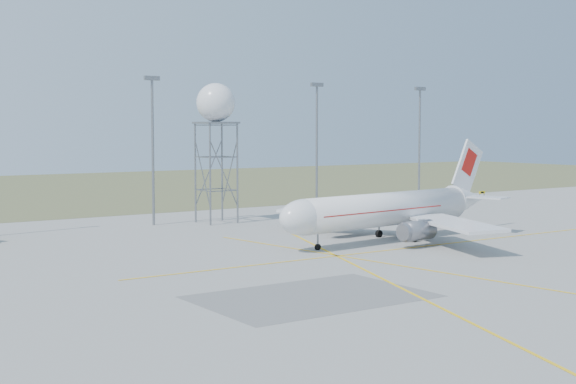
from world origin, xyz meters
TOP-DOWN VIEW (x-y plane):
  - grass_strip at (0.00, 140.00)m, footprint 400.00×120.00m
  - mast_b at (-10.00, 66.00)m, footprint 2.20×0.50m
  - mast_c at (18.00, 66.00)m, footprint 2.20×0.50m
  - mast_d at (40.00, 66.00)m, footprint 2.20×0.50m
  - taxi_sign_near at (55.60, 72.00)m, footprint 1.60×0.17m
  - taxi_sign_far at (62.60, 72.00)m, footprint 1.60×0.17m
  - airliner_main at (6.37, 35.81)m, footprint 35.16×33.99m
  - radar_tower at (-1.46, 63.51)m, footprint 5.44×5.44m

SIDE VIEW (x-z plane):
  - grass_strip at x=0.00m, z-range 0.00..0.03m
  - taxi_sign_near at x=55.60m, z-range 0.29..1.49m
  - taxi_sign_far at x=62.60m, z-range 0.29..1.49m
  - airliner_main at x=6.37m, z-range -2.32..9.65m
  - radar_tower at x=-1.46m, z-range 1.20..20.90m
  - mast_b at x=-10.00m, z-range 1.82..22.32m
  - mast_c at x=18.00m, z-range 1.82..22.32m
  - mast_d at x=40.00m, z-range 1.82..22.32m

